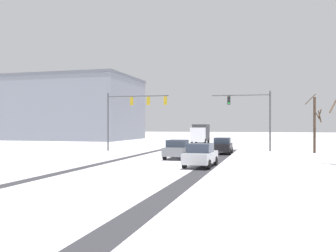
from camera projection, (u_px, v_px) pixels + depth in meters
wheel_track_left_lane at (206, 168)px, 24.50m from camera, size 1.14×38.88×0.01m
wheel_track_right_lane at (97, 164)px, 26.62m from camera, size 0.83×38.88×0.01m
sidewalk_kerb_right at (297, 173)px, 21.31m from camera, size 4.00×38.88×0.12m
traffic_signal_near_left at (132, 108)px, 40.62m from camera, size 7.08×0.66×6.50m
traffic_signal_near_right at (253, 111)px, 38.86m from camera, size 6.23×0.55×6.50m
car_black_lead at (223, 146)px, 36.64m from camera, size 1.92×4.15×1.62m
car_grey_second at (178, 149)px, 31.22m from camera, size 1.88×4.12×1.62m
car_silver_third at (201, 155)px, 25.03m from camera, size 1.96×4.17×1.62m
box_truck_delivery at (200, 133)px, 57.66m from camera, size 2.57×7.50×3.02m
bare_tree_sidewalk_far at (315, 123)px, 37.68m from camera, size 1.66×1.66×6.19m
office_building_far_left_block at (74, 109)px, 74.98m from camera, size 25.02×18.72×12.62m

